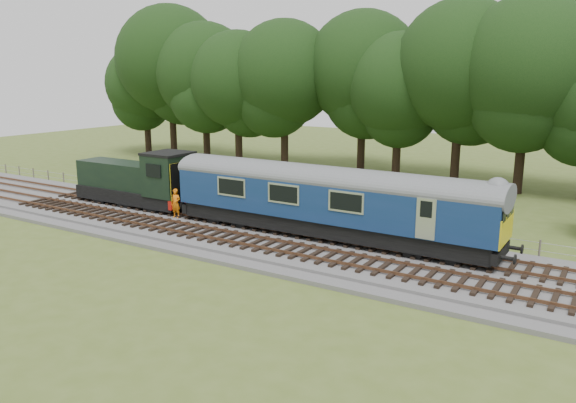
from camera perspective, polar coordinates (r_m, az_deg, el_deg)
The scene contains 9 objects.
ground at distance 30.98m, azimuth -3.75°, elevation -3.77°, with size 120.00×120.00×0.00m, color #4C5F23.
ballast at distance 30.93m, azimuth -3.76°, elevation -3.46°, with size 70.00×7.00×0.35m, color #4C4C4F.
track_north at distance 31.97m, azimuth -2.30°, elevation -2.45°, with size 67.20×2.40×0.21m.
track_south at distance 29.63m, azimuth -5.56°, elevation -3.75°, with size 67.20×2.40×0.21m.
fence at distance 34.59m, azimuth 0.58°, elevation -1.96°, with size 64.00×0.12×1.00m, color #6B6054, non-canonical shape.
tree_line at distance 50.04m, azimuth 11.05°, elevation 2.44°, with size 70.00×8.00×18.00m, color black, non-canonical shape.
dmu_railcar at distance 29.48m, azimuth 3.99°, elevation 0.60°, with size 18.05×2.86×3.88m.
shunter_loco at distance 38.01m, azimuth -14.92°, elevation 2.00°, with size 8.91×2.60×3.38m.
worker at distance 34.39m, azimuth -11.33°, elevation -0.18°, with size 0.65×0.42×1.78m, color orange.
Camera 1 is at (17.34, -24.09, 8.87)m, focal length 35.00 mm.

